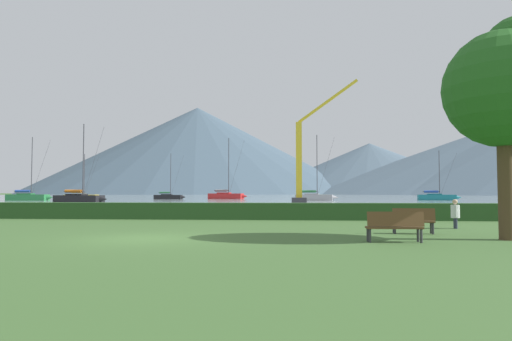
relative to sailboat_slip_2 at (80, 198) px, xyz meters
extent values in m
plane|color=#3D602D|center=(25.77, -48.79, -0.68)|extent=(1000.00, 1000.00, 0.00)
cube|color=#8C9EA3|center=(25.77, 88.21, -0.68)|extent=(320.00, 246.00, 0.00)
cube|color=#284C23|center=(25.77, -37.79, -0.21)|extent=(80.00, 1.20, 0.94)
cube|color=black|center=(-0.11, 0.02, -0.13)|extent=(7.20, 3.41, 1.09)
cone|color=black|center=(3.80, -0.59, -0.13)|extent=(1.31, 1.10, 0.92)
cube|color=black|center=(-0.50, 0.08, 0.26)|extent=(2.79, 2.04, 0.69)
cylinder|color=#333338|center=(0.48, -0.07, 5.31)|extent=(0.14, 0.14, 10.79)
cylinder|color=#333338|center=(-1.06, 0.17, 1.00)|extent=(3.09, 0.60, 0.12)
cylinder|color=orange|center=(-1.06, 0.17, 1.00)|extent=(2.68, 0.84, 0.43)
cylinder|color=#333338|center=(2.09, -0.33, 5.04)|extent=(3.25, 0.54, 10.26)
cube|color=#19707A|center=(57.53, 25.48, -0.15)|extent=(6.97, 3.30, 1.05)
cone|color=#19707A|center=(61.32, 24.90, -0.15)|extent=(1.27, 1.06, 0.89)
cube|color=#16646E|center=(57.15, 25.54, 0.23)|extent=(2.71, 1.97, 0.67)
cylinder|color=#333338|center=(58.10, 25.40, 4.32)|extent=(0.13, 0.13, 8.84)
cylinder|color=#333338|center=(56.61, 25.63, 0.95)|extent=(3.00, 0.58, 0.11)
cylinder|color=#2847A3|center=(56.61, 25.63, 0.95)|extent=(2.60, 0.81, 0.42)
cylinder|color=#333338|center=(59.66, 25.15, 4.10)|extent=(3.15, 0.52, 8.40)
cube|color=#9E9EA3|center=(34.43, 22.23, -0.14)|extent=(7.09, 3.24, 1.07)
cone|color=#9E9EA3|center=(38.30, 21.70, -0.14)|extent=(1.28, 1.06, 0.91)
cube|color=gray|center=(34.04, 22.28, 0.25)|extent=(2.74, 1.97, 0.68)
cylinder|color=#333338|center=(35.01, 22.15, 5.72)|extent=(0.14, 0.14, 11.61)
cylinder|color=#333338|center=(33.48, 22.35, 0.99)|extent=(3.07, 0.53, 0.12)
cylinder|color=#2D7542|center=(33.48, 22.35, 0.99)|extent=(2.65, 0.78, 0.43)
cylinder|color=#333338|center=(36.61, 21.93, 5.43)|extent=(3.23, 0.46, 11.04)
cube|color=gold|center=(-12.17, 25.96, -0.17)|extent=(6.43, 2.26, 1.01)
cone|color=gold|center=(-8.51, 26.00, -0.17)|extent=(1.11, 0.87, 0.86)
cube|color=gold|center=(-12.54, 25.95, 0.19)|extent=(2.39, 1.56, 0.64)
cylinder|color=#333338|center=(-11.62, 25.96, 4.22)|extent=(0.13, 0.13, 8.70)
cylinder|color=#333338|center=(-13.06, 25.95, 0.88)|extent=(2.88, 0.14, 0.11)
cylinder|color=tan|center=(-13.06, 25.95, 0.88)|extent=(2.45, 0.43, 0.40)
cylinder|color=#333338|center=(-10.11, 25.98, 4.00)|extent=(3.05, 0.06, 8.27)
cube|color=red|center=(15.35, 39.32, -0.07)|extent=(8.10, 4.00, 1.22)
cone|color=red|center=(19.71, 38.52, -0.07)|extent=(1.49, 1.26, 1.04)
cube|color=#A52020|center=(14.92, 39.40, 0.38)|extent=(3.17, 2.35, 0.78)
cylinder|color=#333338|center=(16.01, 39.20, 6.57)|extent=(0.16, 0.16, 13.15)
cylinder|color=#333338|center=(14.29, 39.51, 1.21)|extent=(3.46, 0.75, 0.13)
cylinder|color=gray|center=(14.29, 39.51, 1.21)|extent=(3.00, 1.01, 0.49)
cylinder|color=#333338|center=(17.80, 38.87, 6.24)|extent=(3.63, 0.69, 12.50)
cube|color=#236B38|center=(-17.56, 16.15, -0.12)|extent=(7.20, 2.91, 1.11)
cone|color=#236B38|center=(-13.54, 16.44, -0.12)|extent=(1.27, 1.02, 0.94)
cube|color=#206032|center=(-17.96, 16.12, 0.28)|extent=(2.73, 1.87, 0.70)
cylinder|color=#333338|center=(-16.96, 16.19, 5.43)|extent=(0.14, 0.14, 10.99)
cylinder|color=#333338|center=(-18.54, 16.08, 1.04)|extent=(3.17, 0.35, 0.12)
cylinder|color=#2847A3|center=(-18.54, 16.08, 1.04)|extent=(2.72, 0.63, 0.44)
cylinder|color=#333338|center=(-15.30, 16.31, 5.15)|extent=(3.34, 0.27, 10.45)
cube|color=black|center=(3.69, 33.41, -0.21)|extent=(5.88, 2.04, 0.92)
cone|color=black|center=(7.05, 33.43, -0.21)|extent=(1.01, 0.79, 0.78)
cube|color=black|center=(3.36, 33.41, 0.12)|extent=(2.19, 1.42, 0.59)
cylinder|color=#333338|center=(4.20, 33.41, 4.52)|extent=(0.12, 0.12, 9.39)
cylinder|color=#333338|center=(2.88, 33.41, 0.75)|extent=(2.64, 0.11, 0.10)
cylinder|color=#2D7542|center=(2.88, 33.41, 0.75)|extent=(2.25, 0.38, 0.37)
cylinder|color=#333338|center=(5.58, 33.42, 4.29)|extent=(2.79, 0.04, 8.93)
cube|color=brown|center=(33.79, -49.20, -0.23)|extent=(1.72, 0.50, 0.06)
cube|color=brown|center=(33.80, -49.38, 0.05)|extent=(1.71, 0.18, 0.45)
cylinder|color=#333338|center=(34.56, -49.01, -0.45)|extent=(0.08, 0.08, 0.45)
cylinder|color=#333338|center=(33.01, -49.06, -0.45)|extent=(0.08, 0.08, 0.45)
cylinder|color=#333338|center=(34.57, -49.34, -0.45)|extent=(0.08, 0.08, 0.45)
cylinder|color=#333338|center=(33.02, -49.39, -0.45)|extent=(0.08, 0.08, 0.45)
cube|color=brown|center=(35.12, -46.18, -0.23)|extent=(1.54, 0.56, 0.06)
cube|color=brown|center=(35.11, -46.37, 0.05)|extent=(1.52, 0.24, 0.45)
cylinder|color=#333338|center=(35.81, -46.07, -0.45)|extent=(0.08, 0.08, 0.45)
cylinder|color=#333338|center=(34.46, -45.97, -0.45)|extent=(0.08, 0.08, 0.45)
cylinder|color=#333338|center=(35.78, -46.40, -0.45)|extent=(0.08, 0.08, 0.45)
cylinder|color=#333338|center=(34.44, -46.30, -0.45)|extent=(0.08, 0.08, 0.45)
cylinder|color=#2D3347|center=(37.53, -43.64, -0.45)|extent=(0.14, 0.14, 0.45)
cylinder|color=#2D3347|center=(37.57, -43.46, -0.45)|extent=(0.14, 0.14, 0.45)
cylinder|color=silver|center=(37.55, -43.55, 0.05)|extent=(0.36, 0.36, 0.55)
cylinder|color=silver|center=(37.50, -43.78, 0.07)|extent=(0.09, 0.09, 0.49)
cylinder|color=silver|center=(37.60, -43.32, 0.07)|extent=(0.09, 0.09, 0.49)
sphere|color=tan|center=(37.55, -43.55, 0.46)|extent=(0.22, 0.22, 0.22)
cylinder|color=#4C3823|center=(37.60, -48.21, 1.12)|extent=(0.50, 0.50, 3.60)
sphere|color=#255E20|center=(37.60, -48.21, 4.27)|extent=(3.87, 3.87, 3.87)
cube|color=#333338|center=(31.39, -1.59, -0.28)|extent=(2.00, 2.00, 0.80)
cube|color=gold|center=(31.39, -1.59, 5.22)|extent=(0.80, 0.80, 10.20)
cube|color=gold|center=(35.32, -1.59, 13.14)|extent=(8.07, 0.36, 5.92)
cone|color=#4C6070|center=(95.32, 334.76, 20.95)|extent=(205.77, 205.77, 43.26)
cone|color=#425666|center=(-52.94, 328.44, 36.86)|extent=(284.50, 284.50, 75.07)
camera|label=1|loc=(30.70, -63.79, 0.87)|focal=32.27mm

